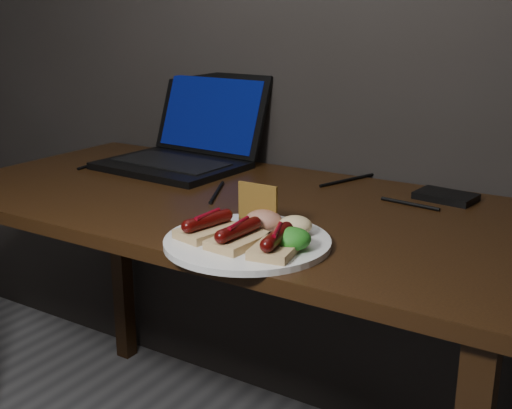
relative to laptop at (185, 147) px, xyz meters
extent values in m
cube|color=#331E0C|center=(0.29, -0.22, -0.07)|extent=(1.40, 0.70, 0.03)
cube|color=#331E0C|center=(-0.36, 0.08, -0.44)|extent=(0.05, 0.05, 0.72)
cube|color=black|center=(0.00, -0.06, -0.04)|extent=(0.39, 0.30, 0.02)
cube|color=black|center=(0.00, -0.06, -0.03)|extent=(0.32, 0.17, 0.00)
cube|color=black|center=(0.01, 0.12, 0.08)|extent=(0.37, 0.11, 0.23)
cube|color=#080B53|center=(0.01, 0.12, 0.08)|extent=(0.34, 0.09, 0.20)
cube|color=black|center=(0.72, 0.03, -0.04)|extent=(0.14, 0.10, 0.02)
cylinder|color=black|center=(0.25, -0.20, -0.05)|extent=(0.09, 0.17, 0.01)
cylinder|color=black|center=(0.47, 0.08, -0.05)|extent=(0.08, 0.21, 0.01)
cylinder|color=black|center=(0.67, -0.05, -0.05)|extent=(0.14, 0.03, 0.01)
cylinder|color=black|center=(-0.21, -0.11, -0.05)|extent=(0.02, 0.20, 0.01)
cylinder|color=white|center=(0.50, -0.46, -0.05)|extent=(0.40, 0.40, 0.01)
cube|color=#E1C284|center=(0.43, -0.48, -0.03)|extent=(0.09, 0.13, 0.02)
cylinder|color=#4F0505|center=(0.43, -0.48, -0.01)|extent=(0.04, 0.10, 0.02)
sphere|color=#4F0505|center=(0.42, -0.53, -0.01)|extent=(0.03, 0.02, 0.02)
sphere|color=#4F0505|center=(0.44, -0.43, -0.01)|extent=(0.03, 0.02, 0.02)
cylinder|color=#69050F|center=(0.43, -0.48, 0.00)|extent=(0.01, 0.07, 0.01)
cube|color=#E1C284|center=(0.51, -0.49, -0.03)|extent=(0.08, 0.12, 0.02)
cylinder|color=#4F0505|center=(0.51, -0.49, -0.01)|extent=(0.03, 0.10, 0.02)
sphere|color=#4F0505|center=(0.50, -0.54, -0.01)|extent=(0.03, 0.02, 0.02)
sphere|color=#4F0505|center=(0.51, -0.45, -0.01)|extent=(0.03, 0.02, 0.02)
cylinder|color=#69050F|center=(0.51, -0.49, 0.00)|extent=(0.02, 0.07, 0.01)
cube|color=#E1C284|center=(0.58, -0.49, -0.03)|extent=(0.09, 0.13, 0.02)
cylinder|color=#4F0505|center=(0.58, -0.49, -0.01)|extent=(0.04, 0.10, 0.02)
sphere|color=#4F0505|center=(0.59, -0.54, -0.01)|extent=(0.03, 0.02, 0.02)
sphere|color=#4F0505|center=(0.57, -0.44, -0.01)|extent=(0.03, 0.02, 0.02)
cylinder|color=#69050F|center=(0.58, -0.49, 0.00)|extent=(0.03, 0.07, 0.01)
cube|color=olive|center=(0.48, -0.39, 0.00)|extent=(0.09, 0.01, 0.08)
ellipsoid|color=#195811|center=(0.60, -0.46, -0.02)|extent=(0.07, 0.07, 0.04)
ellipsoid|color=maroon|center=(0.50, -0.40, -0.02)|extent=(0.07, 0.07, 0.04)
ellipsoid|color=beige|center=(0.56, -0.39, -0.02)|extent=(0.06, 0.06, 0.04)
camera|label=1|loc=(1.10, -1.39, 0.36)|focal=45.00mm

